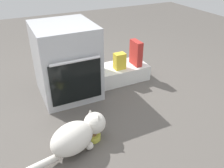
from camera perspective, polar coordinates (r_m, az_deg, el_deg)
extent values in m
plane|color=#56514C|center=(2.18, -4.18, -7.42)|extent=(8.00, 8.00, 0.00)
cube|color=#B7BABF|center=(2.38, -11.10, 5.59)|extent=(0.56, 0.60, 0.73)
cube|color=black|center=(2.15, -8.63, 0.42)|extent=(0.48, 0.01, 0.40)
cylinder|color=silver|center=(2.03, -8.84, 5.48)|extent=(0.45, 0.02, 0.02)
cube|color=white|center=(2.72, 2.16, 2.81)|extent=(0.60, 0.34, 0.17)
cylinder|color=#D1D14C|center=(1.92, -4.68, -12.57)|extent=(0.13, 0.13, 0.05)
sphere|color=brown|center=(1.91, -4.70, -12.19)|extent=(0.07, 0.07, 0.07)
ellipsoid|color=silver|center=(1.77, -9.65, -12.88)|extent=(0.40, 0.33, 0.23)
sphere|color=silver|center=(1.86, -4.22, -9.39)|extent=(0.17, 0.17, 0.17)
cone|color=silver|center=(1.85, -5.27, -7.16)|extent=(0.06, 0.06, 0.08)
cone|color=silver|center=(1.79, -3.28, -8.48)|extent=(0.06, 0.06, 0.08)
cylinder|color=silver|center=(1.72, -17.57, -18.52)|extent=(0.30, 0.14, 0.10)
sphere|color=silver|center=(1.92, -8.04, -12.69)|extent=(0.06, 0.06, 0.06)
sphere|color=silver|center=(1.84, -5.54, -14.65)|extent=(0.06, 0.06, 0.06)
cube|color=yellow|center=(2.58, 1.87, 5.57)|extent=(0.12, 0.09, 0.18)
cube|color=#B72D28|center=(2.67, 5.85, 7.52)|extent=(0.07, 0.18, 0.28)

